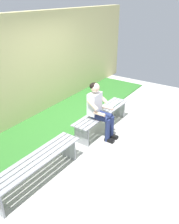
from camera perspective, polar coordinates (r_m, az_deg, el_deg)
The scene contains 8 objects.
ground_plane at distance 4.66m, azimuth 6.64°, elevation -13.39°, with size 10.00×7.00×0.04m, color #B2B2AD.
grass_strip at distance 5.84m, azimuth -14.07°, elevation -4.59°, with size 9.00×1.96×0.03m, color #2D6B28.
brick_wall at distance 6.14m, azimuth -15.49°, elevation 9.98°, with size 9.50×0.24×2.61m, color #D1C684.
bench_near at distance 5.65m, azimuth 3.04°, elevation -0.88°, with size 1.88×0.46×0.46m.
bench_far at distance 4.22m, azimuth -12.80°, elevation -12.30°, with size 1.92×0.46×0.46m.
person_seated at distance 5.22m, azimuth 2.35°, elevation 0.89°, with size 0.50×0.69×1.27m.
apple at distance 5.76m, azimuth 3.28°, elevation 1.25°, with size 0.07×0.07×0.07m, color gold.
book_open at distance 5.98m, azimuth 5.79°, elevation 1.85°, with size 0.42×0.17×0.02m.
Camera 1 is at (4.33, 2.53, 2.96)m, focal length 37.88 mm.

